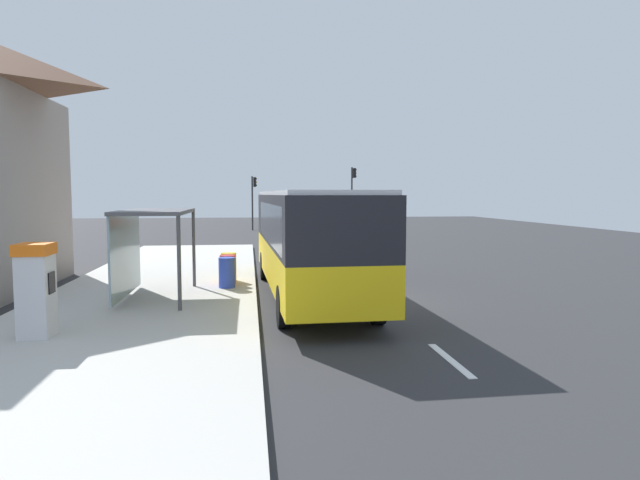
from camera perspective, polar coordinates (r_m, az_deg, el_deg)
ground_plane at (r=30.31m, az=-0.57°, el=-1.27°), size 56.00×92.00×0.04m
sidewalk_platform at (r=18.43m, az=-16.26°, el=-4.97°), size 6.20×30.00×0.18m
lane_stripe_seg_0 at (r=11.07m, az=13.11°, el=-11.78°), size 0.16×2.20×0.01m
lane_stripe_seg_1 at (r=15.72m, az=6.74°, el=-6.78°), size 0.16×2.20×0.01m
lane_stripe_seg_2 at (r=20.53m, az=3.37°, el=-4.06°), size 0.16×2.20×0.01m
lane_stripe_seg_3 at (r=25.42m, az=1.30°, el=-2.36°), size 0.16×2.20×0.01m
lane_stripe_seg_4 at (r=30.34m, az=-0.10°, el=-1.22°), size 0.16×2.20×0.01m
lane_stripe_seg_5 at (r=35.28m, az=-1.10°, el=-0.39°), size 0.16×2.20×0.01m
lane_stripe_seg_6 at (r=40.24m, az=-1.86°, el=0.23°), size 0.16×2.20×0.01m
lane_stripe_seg_7 at (r=45.21m, az=-2.45°, el=0.72°), size 0.16×2.20×0.01m
bus at (r=16.82m, az=-1.13°, el=0.32°), size 2.84×11.08×3.21m
white_van at (r=34.62m, az=2.25°, el=1.73°), size 2.09×5.23×2.30m
sedan_near at (r=51.76m, az=-0.78°, el=2.09°), size 1.94×4.45×1.52m
ticket_machine at (r=12.95m, az=-26.89°, el=-4.49°), size 0.66×0.76×1.94m
recycling_bin_blue at (r=17.95m, az=-9.44°, el=-3.28°), size 0.52×0.52×0.95m
recycling_bin_red at (r=18.65m, az=-9.35°, el=-2.98°), size 0.52×0.52×0.95m
recycling_bin_yellow at (r=19.34m, az=-9.28°, el=-2.71°), size 0.52×0.52×0.95m
traffic_light_near_side at (r=48.99m, az=3.37°, el=5.23°), size 0.49×0.28×5.46m
traffic_light_far_side at (r=48.96m, az=-6.78°, el=4.64°), size 0.49×0.28×4.67m
bus_shelter at (r=16.54m, az=-17.39°, el=0.92°), size 1.80×4.00×2.50m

